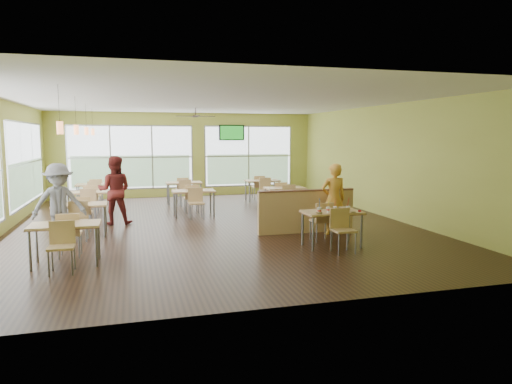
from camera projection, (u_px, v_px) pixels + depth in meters
room at (212, 164)px, 11.77m from camera, size 12.00×12.04×3.20m
window_bays at (110, 163)px, 14.03m from camera, size 9.24×10.24×2.38m
main_table at (332, 217)px, 9.53m from camera, size 1.22×1.52×0.87m
half_wall_divider at (306, 211)px, 10.94m from camera, size 2.40×0.14×1.04m
dining_tables at (167, 194)px, 13.25m from camera, size 6.92×8.72×0.87m
pendant_lights at (82, 130)px, 11.47m from camera, size 0.11×7.31×0.86m
ceiling_fan at (196, 116)px, 14.47m from camera, size 1.25×1.25×0.29m
tv_backwall at (232, 133)px, 17.78m from camera, size 1.00×0.07×0.60m
man_plaid at (334, 199)px, 10.72m from camera, size 0.62×0.42×1.68m
patron_maroon at (115, 190)px, 11.94m from camera, size 0.96×0.80×1.80m
patron_grey at (59, 203)px, 9.89m from camera, size 1.26×0.94×1.73m
cup_blue at (319, 210)px, 9.21m from camera, size 0.09×0.09×0.33m
cup_yellow at (328, 209)px, 9.37m from camera, size 0.08×0.08×0.30m
cup_red_near at (335, 209)px, 9.43m from camera, size 0.08×0.08×0.29m
cup_red_far at (348, 209)px, 9.41m from camera, size 0.09×0.09×0.32m
food_basket at (344, 208)px, 9.72m from camera, size 0.24×0.24×0.05m
ketchup_cup at (360, 211)px, 9.47m from camera, size 0.07×0.07×0.03m
wrapper_left at (319, 213)px, 9.22m from camera, size 0.19×0.18×0.04m
wrapper_mid at (331, 209)px, 9.65m from camera, size 0.22×0.20×0.05m
wrapper_right at (353, 212)px, 9.32m from camera, size 0.17×0.16×0.03m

